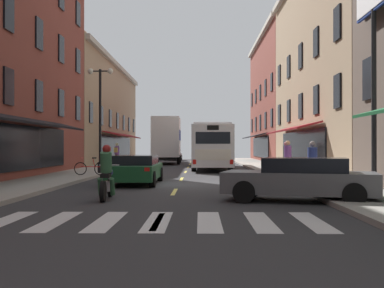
# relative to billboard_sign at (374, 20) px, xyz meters

# --- Properties ---
(ground_plane) EXTENTS (34.80, 80.00, 0.10)m
(ground_plane) POSITION_rel_billboard_sign_xyz_m (-7.05, 3.42, -6.12)
(ground_plane) COLOR #333335
(lane_centre_dashes) EXTENTS (0.14, 73.90, 0.01)m
(lane_centre_dashes) POSITION_rel_billboard_sign_xyz_m (-7.05, 3.17, -6.07)
(lane_centre_dashes) COLOR #DBCC4C
(lane_centre_dashes) RESTS_ON ground
(crosswalk_near) EXTENTS (7.10, 2.80, 0.01)m
(crosswalk_near) POSITION_rel_billboard_sign_xyz_m (-7.05, -6.58, -6.07)
(crosswalk_near) COLOR silver
(crosswalk_near) RESTS_ON ground
(sidewalk_left) EXTENTS (3.00, 80.00, 0.14)m
(sidewalk_left) POSITION_rel_billboard_sign_xyz_m (-12.95, 3.42, -6.00)
(sidewalk_left) COLOR #A39E93
(sidewalk_left) RESTS_ON ground
(sidewalk_right) EXTENTS (3.00, 80.00, 0.14)m
(sidewalk_right) POSITION_rel_billboard_sign_xyz_m (-1.15, 3.42, -6.00)
(sidewalk_right) COLOR #A39E93
(sidewalk_right) RESTS_ON ground
(billboard_sign) EXTENTS (0.40, 3.26, 7.66)m
(billboard_sign) POSITION_rel_billboard_sign_xyz_m (0.00, 0.00, 0.00)
(billboard_sign) COLOR black
(billboard_sign) RESTS_ON sidewalk_right
(transit_bus) EXTENTS (2.70, 12.49, 3.09)m
(transit_bus) POSITION_rel_billboard_sign_xyz_m (-5.34, 17.30, -4.45)
(transit_bus) COLOR silver
(transit_bus) RESTS_ON ground
(box_truck) EXTENTS (2.61, 8.24, 4.20)m
(box_truck) POSITION_rel_billboard_sign_xyz_m (-9.19, 26.60, -3.94)
(box_truck) COLOR black
(box_truck) RESTS_ON ground
(sedan_near) EXTENTS (2.00, 4.74, 1.23)m
(sedan_near) POSITION_rel_billboard_sign_xyz_m (-8.88, 3.30, -5.43)
(sedan_near) COLOR #144723
(sedan_near) RESTS_ON ground
(sedan_mid) EXTENTS (1.92, 4.22, 1.32)m
(sedan_mid) POSITION_rel_billboard_sign_xyz_m (-9.23, 37.70, -5.39)
(sedan_mid) COLOR silver
(sedan_mid) RESTS_ON ground
(sedan_far) EXTENTS (4.66, 2.83, 1.28)m
(sedan_far) POSITION_rel_billboard_sign_xyz_m (-3.21, -2.91, -5.41)
(sedan_far) COLOR #515154
(sedan_far) RESTS_ON ground
(motorcycle_rider) EXTENTS (0.62, 2.07, 1.66)m
(motorcycle_rider) POSITION_rel_billboard_sign_xyz_m (-8.96, -2.51, -5.36)
(motorcycle_rider) COLOR black
(motorcycle_rider) RESTS_ON ground
(bicycle_near) EXTENTS (1.71, 0.48, 0.91)m
(bicycle_near) POSITION_rel_billboard_sign_xyz_m (-11.76, 7.30, -5.57)
(bicycle_near) COLOR black
(bicycle_near) RESTS_ON sidewalk_left
(pedestrian_near) EXTENTS (0.36, 0.52, 1.75)m
(pedestrian_near) POSITION_rel_billboard_sign_xyz_m (-12.54, 19.22, -5.01)
(pedestrian_near) COLOR black
(pedestrian_near) RESTS_ON sidewalk_left
(pedestrian_mid) EXTENTS (0.36, 0.36, 1.76)m
(pedestrian_mid) POSITION_rel_billboard_sign_xyz_m (-0.77, 12.67, -5.03)
(pedestrian_mid) COLOR #4C4C51
(pedestrian_mid) RESTS_ON sidewalk_right
(pedestrian_far) EXTENTS (0.36, 0.36, 1.77)m
(pedestrian_far) POSITION_rel_billboard_sign_xyz_m (-1.68, 7.17, -5.02)
(pedestrian_far) COLOR maroon
(pedestrian_far) RESTS_ON sidewalk_right
(pedestrian_rear) EXTENTS (0.36, 0.36, 1.67)m
(pedestrian_rear) POSITION_rel_billboard_sign_xyz_m (-1.85, 1.29, -5.08)
(pedestrian_rear) COLOR #B29947
(pedestrian_rear) RESTS_ON sidewalk_right
(street_lamp_twin) EXTENTS (1.42, 0.32, 5.83)m
(street_lamp_twin) POSITION_rel_billboard_sign_xyz_m (-11.70, 9.28, -2.72)
(street_lamp_twin) COLOR black
(street_lamp_twin) RESTS_ON sidewalk_left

